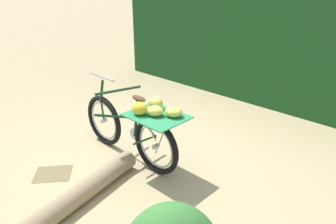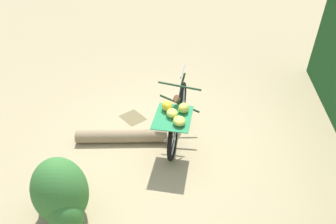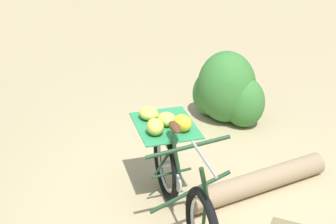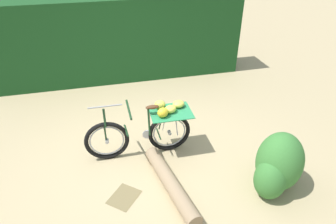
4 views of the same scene
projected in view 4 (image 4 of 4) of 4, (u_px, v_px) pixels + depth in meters
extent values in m
plane|color=tan|center=(149.00, 153.00, 5.16)|extent=(60.00, 60.00, 0.00)
cube|color=#19471E|center=(119.00, 39.00, 7.29)|extent=(4.61, 5.18, 1.99)
torus|color=black|center=(107.00, 141.00, 4.85)|extent=(0.52, 0.61, 0.73)
torus|color=#B7B7BC|center=(107.00, 141.00, 4.85)|extent=(0.38, 0.45, 0.57)
cylinder|color=#B7B7BC|center=(107.00, 141.00, 4.85)|extent=(0.10, 0.10, 0.06)
torus|color=black|center=(169.00, 133.00, 5.05)|extent=(0.52, 0.61, 0.73)
torus|color=#B7B7BC|center=(169.00, 133.00, 5.05)|extent=(0.38, 0.45, 0.57)
cylinder|color=#B7B7BC|center=(169.00, 133.00, 5.05)|extent=(0.10, 0.10, 0.06)
cylinder|color=#19381E|center=(126.00, 130.00, 4.82)|extent=(0.56, 0.47, 0.30)
cylinder|color=#19381E|center=(129.00, 109.00, 4.63)|extent=(0.57, 0.48, 0.11)
cylinder|color=#19381E|center=(149.00, 122.00, 4.84)|extent=(0.11, 0.10, 0.49)
cylinder|color=#19381E|center=(158.00, 133.00, 5.00)|extent=(0.31, 0.26, 0.05)
cylinder|color=#19381E|center=(161.00, 123.00, 4.90)|extent=(0.26, 0.22, 0.47)
cylinder|color=#19381E|center=(105.00, 134.00, 4.77)|extent=(0.05, 0.05, 0.30)
cylinder|color=#19381E|center=(105.00, 118.00, 4.61)|extent=(0.10, 0.09, 0.30)
cylinder|color=gray|center=(105.00, 106.00, 4.51)|extent=(0.35, 0.42, 0.02)
ellipsoid|color=#4C2D19|center=(152.00, 107.00, 4.70)|extent=(0.21, 0.23, 0.06)
cylinder|color=#B7B7BC|center=(147.00, 134.00, 4.96)|extent=(0.12, 0.14, 0.16)
cylinder|color=#B7B7BC|center=(164.00, 124.00, 4.93)|extent=(0.17, 0.14, 0.39)
cylinder|color=#B7B7BC|center=(176.00, 122.00, 4.97)|extent=(0.20, 0.17, 0.39)
cube|color=brown|center=(171.00, 113.00, 4.84)|extent=(0.72, 0.74, 0.02)
cube|color=#287F4C|center=(171.00, 112.00, 4.83)|extent=(0.85, 0.87, 0.01)
ellipsoid|color=#CCC64C|center=(171.00, 109.00, 4.79)|extent=(0.25, 0.24, 0.12)
ellipsoid|color=#CCC64C|center=(178.00, 104.00, 4.93)|extent=(0.27, 0.26, 0.12)
ellipsoid|color=#CCC64C|center=(160.00, 105.00, 4.87)|extent=(0.23, 0.24, 0.15)
ellipsoid|color=gold|center=(163.00, 113.00, 4.66)|extent=(0.23, 0.22, 0.16)
sphere|color=#B29333|center=(170.00, 111.00, 4.77)|extent=(0.07, 0.07, 0.07)
cylinder|color=#937A5B|center=(171.00, 183.00, 4.39)|extent=(1.15, 1.34, 0.22)
ellipsoid|color=#387533|center=(279.00, 162.00, 4.28)|extent=(0.74, 0.66, 0.92)
ellipsoid|color=#387533|center=(270.00, 178.00, 4.18)|extent=(0.51, 0.46, 0.65)
ellipsoid|color=#387533|center=(284.00, 162.00, 4.51)|extent=(0.46, 0.41, 0.60)
cylinder|color=#4C3823|center=(275.00, 180.00, 4.48)|extent=(0.07, 0.07, 0.18)
cube|color=olive|center=(124.00, 197.00, 4.31)|extent=(0.44, 0.36, 0.01)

